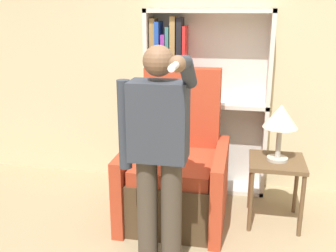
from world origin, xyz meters
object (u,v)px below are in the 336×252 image
at_px(person_standing, 158,149).
at_px(armchair, 176,174).
at_px(side_table, 276,170).
at_px(bookcase, 190,104).
at_px(table_lamp, 281,119).

bearing_deg(person_standing, armchair, 90.52).
xyz_separation_m(armchair, person_standing, (0.01, -0.77, 0.52)).
bearing_deg(side_table, bookcase, 144.50).
relative_size(bookcase, side_table, 3.13).
relative_size(bookcase, person_standing, 1.14).
xyz_separation_m(bookcase, table_lamp, (0.85, -0.61, 0.05)).
distance_m(armchair, person_standing, 0.93).
relative_size(bookcase, table_lamp, 3.74).
xyz_separation_m(bookcase, side_table, (0.85, -0.61, -0.41)).
bearing_deg(bookcase, person_standing, -90.51).
height_order(side_table, table_lamp, table_lamp).
distance_m(bookcase, side_table, 1.13).
distance_m(armchair, table_lamp, 1.04).
relative_size(armchair, side_table, 2.25).
height_order(person_standing, table_lamp, person_standing).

